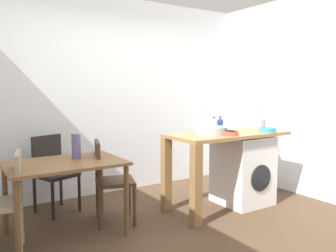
# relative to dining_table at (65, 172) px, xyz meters

# --- Properties ---
(ground_plane) EXTENTS (5.46, 5.46, 0.00)m
(ground_plane) POSITION_rel_dining_table_xyz_m (1.01, -0.58, -0.64)
(ground_plane) COLOR #4C3826
(wall_back) EXTENTS (4.60, 0.10, 2.70)m
(wall_back) POSITION_rel_dining_table_xyz_m (1.01, 1.17, 0.71)
(wall_back) COLOR silver
(wall_back) RESTS_ON ground_plane
(wall_counter_side) EXTENTS (0.10, 3.80, 2.70)m
(wall_counter_side) POSITION_rel_dining_table_xyz_m (3.16, -0.58, 0.71)
(wall_counter_side) COLOR silver
(wall_counter_side) RESTS_ON ground_plane
(dining_table) EXTENTS (1.10, 0.76, 0.74)m
(dining_table) POSITION_rel_dining_table_xyz_m (0.00, 0.00, 0.00)
(dining_table) COLOR brown
(dining_table) RESTS_ON ground_plane
(chair_person_seat) EXTENTS (0.48, 0.48, 0.90)m
(chair_person_seat) POSITION_rel_dining_table_xyz_m (-0.55, -0.12, -0.14)
(chair_person_seat) COLOR gray
(chair_person_seat) RESTS_ON ground_plane
(chair_opposite) EXTENTS (0.50, 0.50, 0.90)m
(chair_opposite) POSITION_rel_dining_table_xyz_m (0.48, 0.07, -0.14)
(chair_opposite) COLOR #4C3323
(chair_opposite) RESTS_ON ground_plane
(chair_spare_by_wall) EXTENTS (0.51, 0.51, 0.90)m
(chair_spare_by_wall) POSITION_rel_dining_table_xyz_m (0.08, 0.77, -0.14)
(chair_spare_by_wall) COLOR black
(chair_spare_by_wall) RESTS_ON ground_plane
(kitchen_counter) EXTENTS (1.50, 0.68, 0.92)m
(kitchen_counter) POSITION_rel_dining_table_xyz_m (1.70, -0.23, 0.12)
(kitchen_counter) COLOR #9E7042
(kitchen_counter) RESTS_ON ground_plane
(washing_machine) EXTENTS (0.60, 0.61, 0.86)m
(washing_machine) POSITION_rel_dining_table_xyz_m (2.18, -0.23, -0.21)
(washing_machine) COLOR white
(washing_machine) RESTS_ON ground_plane
(sink_basin) EXTENTS (0.38, 0.38, 0.09)m
(sink_basin) POSITION_rel_dining_table_xyz_m (1.65, -0.23, 0.32)
(sink_basin) COLOR #9EA0A5
(sink_basin) RESTS_ON kitchen_counter
(tap) EXTENTS (0.02, 0.02, 0.28)m
(tap) POSITION_rel_dining_table_xyz_m (1.65, -0.05, 0.42)
(tap) COLOR #B2B2B7
(tap) RESTS_ON kitchen_counter
(bottle_tall_green) EXTENTS (0.07, 0.07, 0.18)m
(bottle_tall_green) POSITION_rel_dining_table_xyz_m (1.83, -0.06, 0.36)
(bottle_tall_green) COLOR silver
(bottle_tall_green) RESTS_ON kitchen_counter
(bottle_squat_brown) EXTENTS (0.07, 0.07, 0.18)m
(bottle_squat_brown) POSITION_rel_dining_table_xyz_m (1.96, -0.03, 0.36)
(bottle_squat_brown) COLOR navy
(bottle_squat_brown) RESTS_ON kitchen_counter
(mixing_bowl) EXTENTS (0.18, 0.18, 0.05)m
(mixing_bowl) POSITION_rel_dining_table_xyz_m (1.77, -0.43, 0.30)
(mixing_bowl) COLOR #D84C38
(mixing_bowl) RESTS_ON kitchen_counter
(utensil_crock) EXTENTS (0.11, 0.11, 0.30)m
(utensil_crock) POSITION_rel_dining_table_xyz_m (2.55, -0.18, 0.35)
(utensil_crock) COLOR gray
(utensil_crock) RESTS_ON kitchen_counter
(colander) EXTENTS (0.20, 0.20, 0.06)m
(colander) POSITION_rel_dining_table_xyz_m (2.37, -0.45, 0.31)
(colander) COLOR teal
(colander) RESTS_ON kitchen_counter
(vase) EXTENTS (0.09, 0.09, 0.26)m
(vase) POSITION_rel_dining_table_xyz_m (0.15, 0.10, 0.22)
(vase) COLOR slate
(vase) RESTS_ON dining_table
(scissors) EXTENTS (0.15, 0.06, 0.01)m
(scissors) POSITION_rel_dining_table_xyz_m (1.87, -0.33, 0.28)
(scissors) COLOR #B2B2B7
(scissors) RESTS_ON kitchen_counter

